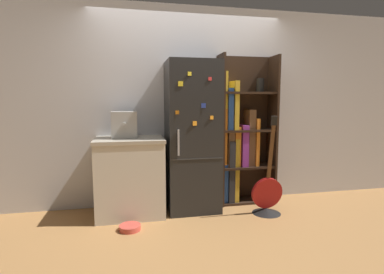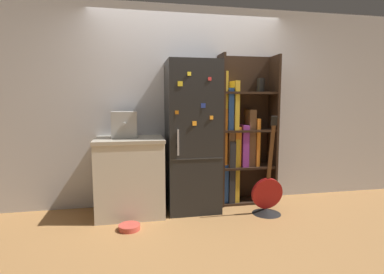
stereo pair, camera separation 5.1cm
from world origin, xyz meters
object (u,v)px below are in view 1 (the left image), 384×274
object	(u,v)px
refrigerator	(192,137)
espresso_machine	(124,125)
bookshelf	(240,138)
guitar	(267,200)
pet_bowl	(130,227)

from	to	relation	value
refrigerator	espresso_machine	size ratio (longest dim) A/B	5.49
bookshelf	espresso_machine	bearing A→B (deg)	-175.21
espresso_machine	guitar	world-z (taller)	espresso_machine
espresso_machine	pet_bowl	xyz separation A→B (m)	(0.04, -0.52, -1.06)
bookshelf	pet_bowl	distance (m)	1.82
espresso_machine	guitar	bearing A→B (deg)	-12.46
espresso_machine	bookshelf	bearing A→B (deg)	4.79
bookshelf	espresso_machine	size ratio (longest dim) A/B	5.82
espresso_machine	guitar	xyz separation A→B (m)	(1.69, -0.37, -0.92)
refrigerator	bookshelf	bearing A→B (deg)	12.38
guitar	pet_bowl	size ratio (longest dim) A/B	5.21
refrigerator	guitar	distance (m)	1.20
bookshelf	guitar	bearing A→B (deg)	-70.58
pet_bowl	espresso_machine	bearing A→B (deg)	94.26
bookshelf	pet_bowl	bearing A→B (deg)	-156.13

